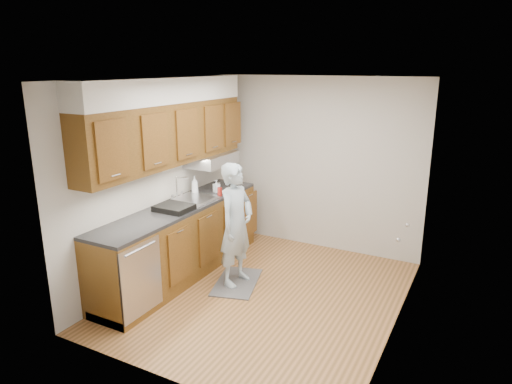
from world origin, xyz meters
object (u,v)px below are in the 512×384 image
at_px(steel_can, 218,187).
at_px(person, 236,217).
at_px(dish_rack, 174,208).
at_px(soap_bottle_a, 195,185).
at_px(soap_bottle_b, 216,186).
at_px(soda_can, 220,192).

bearing_deg(steel_can, person, -45.25).
bearing_deg(dish_rack, soap_bottle_a, 106.27).
height_order(soap_bottle_a, dish_rack, soap_bottle_a).
xyz_separation_m(soap_bottle_a, steel_can, (0.20, 0.27, -0.07)).
bearing_deg(steel_can, dish_rack, -89.26).
relative_size(soap_bottle_b, steel_can, 1.52).
bearing_deg(soap_bottle_b, soap_bottle_a, -140.16).
relative_size(steel_can, dish_rack, 0.27).
height_order(person, dish_rack, person).
bearing_deg(soda_can, soap_bottle_b, 135.09).
height_order(soda_can, dish_rack, soda_can).
bearing_deg(soap_bottle_a, person, -25.87).
relative_size(soap_bottle_a, soda_can, 2.11).
relative_size(soap_bottle_a, steel_can, 2.17).
relative_size(person, dish_rack, 4.12).
bearing_deg(soda_can, person, -42.38).
height_order(soda_can, steel_can, soda_can).
distance_m(soap_bottle_b, steel_can, 0.09).
distance_m(person, soap_bottle_a, 1.02).
bearing_deg(person, dish_rack, 118.05).
distance_m(soap_bottle_b, soda_can, 0.20).
bearing_deg(person, soap_bottle_a, 68.65).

